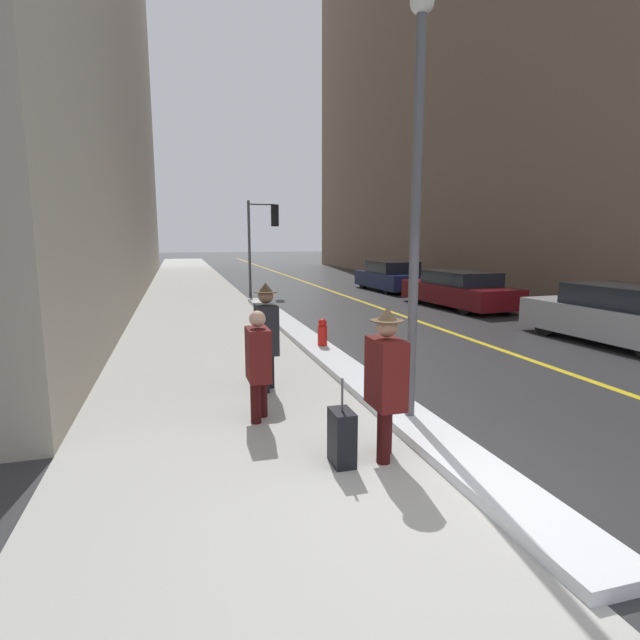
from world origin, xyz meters
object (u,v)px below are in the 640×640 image
object	(u,v)px
parked_car_maroon	(459,290)
rolling_suitcase	(342,438)
pedestrian_nearside	(258,360)
fire_hydrant	(322,335)
parked_car_navy	(391,277)
lamp_post	(417,179)
pedestrian_in_glasses	(266,333)
pedestrian_with_shoulder_bag	(385,378)
parked_car_silver	(623,316)
traffic_light_near	(265,227)

from	to	relation	value
parked_car_maroon	rolling_suitcase	size ratio (longest dim) A/B	5.11
pedestrian_nearside	parked_car_maroon	distance (m)	12.11
parked_car_maroon	fire_hydrant	bearing A→B (deg)	124.87
pedestrian_nearside	parked_car_navy	bearing A→B (deg)	150.06
lamp_post	pedestrian_in_glasses	distance (m)	3.25
lamp_post	pedestrian_in_glasses	bearing A→B (deg)	128.64
fire_hydrant	pedestrian_with_shoulder_bag	bearing A→B (deg)	-98.76
parked_car_maroon	parked_car_navy	distance (m)	5.76
lamp_post	rolling_suitcase	distance (m)	3.15
parked_car_silver	fire_hydrant	world-z (taller)	parked_car_silver
lamp_post	parked_car_maroon	distance (m)	11.72
lamp_post	pedestrian_nearside	size ratio (longest dim) A/B	3.52
pedestrian_in_glasses	parked_car_silver	bearing A→B (deg)	98.43
lamp_post	pedestrian_nearside	xyz separation A→B (m)	(-1.85, 0.65, -2.26)
parked_car_navy	pedestrian_nearside	bearing A→B (deg)	147.52
pedestrian_with_shoulder_bag	pedestrian_nearside	xyz separation A→B (m)	(-1.13, 1.50, -0.09)
lamp_post	pedestrian_nearside	distance (m)	2.99
pedestrian_nearside	pedestrian_in_glasses	size ratio (longest dim) A/B	0.86
pedestrian_in_glasses	parked_car_silver	distance (m)	8.39
pedestrian_in_glasses	parked_car_maroon	bearing A→B (deg)	133.34
parked_car_silver	parked_car_maroon	distance (m)	6.32
traffic_light_near	lamp_post	bearing A→B (deg)	-92.77
parked_car_maroon	fire_hydrant	distance (m)	8.19
pedestrian_in_glasses	parked_car_navy	xyz separation A→B (m)	(8.02, 13.32, -0.30)
traffic_light_near	parked_car_silver	size ratio (longest dim) A/B	0.87
pedestrian_nearside	fire_hydrant	distance (m)	4.17
pedestrian_with_shoulder_bag	pedestrian_nearside	bearing A→B (deg)	-143.15
traffic_light_near	parked_car_silver	xyz separation A→B (m)	(5.97, -12.33, -2.18)
pedestrian_with_shoulder_bag	parked_car_silver	size ratio (longest dim) A/B	0.37
traffic_light_near	rolling_suitcase	xyz separation A→B (m)	(-2.00, -16.38, -2.51)
lamp_post	pedestrian_with_shoulder_bag	distance (m)	2.43
pedestrian_nearside	rolling_suitcase	bearing A→B (deg)	22.27
pedestrian_nearside	parked_car_maroon	bearing A→B (deg)	136.60
pedestrian_with_shoulder_bag	pedestrian_in_glasses	size ratio (longest dim) A/B	0.98
rolling_suitcase	traffic_light_near	bearing A→B (deg)	172.86
traffic_light_near	parked_car_navy	size ratio (longest dim) A/B	0.92
traffic_light_near	pedestrian_nearside	world-z (taller)	traffic_light_near
rolling_suitcase	pedestrian_in_glasses	bearing A→B (deg)	-173.80
parked_car_silver	rolling_suitcase	distance (m)	8.95
pedestrian_nearside	pedestrian_in_glasses	xyz separation A→B (m)	(0.32, 1.26, 0.12)
pedestrian_with_shoulder_bag	parked_car_navy	distance (m)	17.62
pedestrian_nearside	parked_car_navy	size ratio (longest dim) A/B	0.35
pedestrian_nearside	parked_car_silver	distance (m)	8.97
pedestrian_with_shoulder_bag	rolling_suitcase	bearing A→B (deg)	-85.94
fire_hydrant	traffic_light_near	bearing A→B (deg)	86.37
lamp_post	traffic_light_near	bearing A→B (deg)	87.09
pedestrian_nearside	traffic_light_near	bearing A→B (deg)	169.75
pedestrian_in_glasses	parked_car_maroon	distance (m)	10.99
pedestrian_with_shoulder_bag	pedestrian_nearside	size ratio (longest dim) A/B	1.14
traffic_light_near	parked_car_navy	xyz separation A→B (m)	(5.70, -0.26, -2.19)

